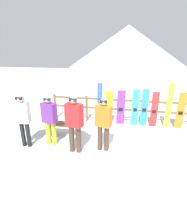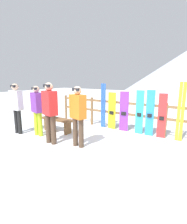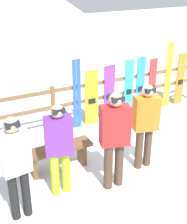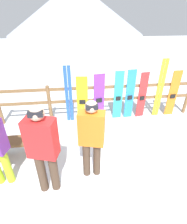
{
  "view_description": "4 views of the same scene",
  "coord_description": "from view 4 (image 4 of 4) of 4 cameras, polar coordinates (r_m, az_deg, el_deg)",
  "views": [
    {
      "loc": [
        0.18,
        -4.83,
        3.03
      ],
      "look_at": [
        -0.92,
        0.93,
        0.82
      ],
      "focal_mm": 28.0,
      "sensor_mm": 36.0,
      "label": 1
    },
    {
      "loc": [
        2.53,
        -3.75,
        1.91
      ],
      "look_at": [
        -0.65,
        0.94,
        0.78
      ],
      "focal_mm": 28.0,
      "sensor_mm": 36.0,
      "label": 2
    },
    {
      "loc": [
        -3.6,
        -4.22,
        3.52
      ],
      "look_at": [
        -0.88,
        0.99,
        0.78
      ],
      "focal_mm": 50.0,
      "sensor_mm": 36.0,
      "label": 3
    },
    {
      "loc": [
        -0.66,
        -2.62,
        2.92
      ],
      "look_at": [
        -0.26,
        0.91,
        0.83
      ],
      "focal_mm": 28.0,
      "sensor_mm": 36.0,
      "label": 4
    }
  ],
  "objects": [
    {
      "name": "bench",
      "position": [
        4.22,
        -22.36,
        -9.71
      ],
      "size": [
        1.31,
        0.36,
        0.48
      ],
      "color": "brown",
      "rests_on": "ground"
    },
    {
      "name": "snowboard_orange",
      "position": [
        5.81,
        24.49,
        5.4
      ],
      "size": [
        0.29,
        0.07,
        1.44
      ],
      "color": "orange",
      "rests_on": "ground"
    },
    {
      "name": "ski_pair_yellow",
      "position": [
        5.54,
        20.88,
        7.0
      ],
      "size": [
        0.19,
        0.02,
        1.78
      ],
      "color": "yellow",
      "rests_on": "ground"
    },
    {
      "name": "mountain_backdrop",
      "position": [
        26.57,
        -5.97,
        30.61
      ],
      "size": [
        18.0,
        18.0,
        6.0
      ],
      "color": "#B2BCD1",
      "rests_on": "ground"
    },
    {
      "name": "snowboard_purple",
      "position": [
        5.07,
        1.82,
        4.62
      ],
      "size": [
        0.32,
        0.09,
        1.42
      ],
      "color": "purple",
      "rests_on": "ground"
    },
    {
      "name": "person_red",
      "position": [
        2.97,
        -16.17,
        -10.88
      ],
      "size": [
        0.53,
        0.38,
        1.76
      ],
      "color": "#4C3828",
      "rests_on": "ground"
    },
    {
      "name": "snowboard_blue",
      "position": [
        5.25,
        11.77,
        5.46
      ],
      "size": [
        0.26,
        0.08,
        1.51
      ],
      "color": "#288CE0",
      "rests_on": "ground"
    },
    {
      "name": "snowboard_cyan",
      "position": [
        5.16,
        8.06,
        5.2
      ],
      "size": [
        0.26,
        0.06,
        1.48
      ],
      "color": "#2DBFCC",
      "rests_on": "ground"
    },
    {
      "name": "person_orange",
      "position": [
        3.15,
        -0.64,
        -7.81
      ],
      "size": [
        0.5,
        0.35,
        1.67
      ],
      "color": "#4C3828",
      "rests_on": "ground"
    },
    {
      "name": "snowboard_red",
      "position": [
        5.4,
        15.59,
        5.14
      ],
      "size": [
        0.26,
        0.09,
        1.42
      ],
      "color": "red",
      "rests_on": "ground"
    },
    {
      "name": "fence",
      "position": [
        5.13,
        1.51,
        4.56
      ],
      "size": [
        5.74,
        0.1,
        1.12
      ],
      "color": "brown",
      "rests_on": "ground"
    },
    {
      "name": "ski_pair_blue",
      "position": [
        4.97,
        -8.11,
        5.47
      ],
      "size": [
        0.2,
        0.02,
        1.68
      ],
      "color": "blue",
      "rests_on": "ground"
    },
    {
      "name": "ground_plane",
      "position": [
        3.98,
        5.39,
        -16.87
      ],
      "size": [
        40.0,
        40.0,
        0.0
      ],
      "primitive_type": "plane",
      "color": "white"
    },
    {
      "name": "snowboard_yellow",
      "position": [
        5.04,
        -3.67,
        4.07
      ],
      "size": [
        0.32,
        0.08,
        1.37
      ],
      "color": "yellow",
      "rests_on": "ground"
    }
  ]
}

